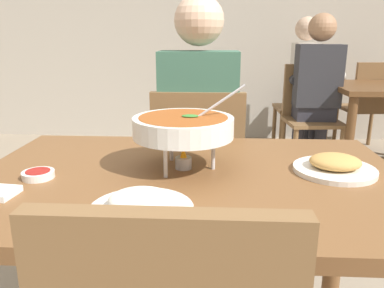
{
  "coord_description": "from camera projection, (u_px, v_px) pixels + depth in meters",
  "views": [
    {
      "loc": [
        0.07,
        -1.05,
        1.14
      ],
      "look_at": [
        0.0,
        0.15,
        0.79
      ],
      "focal_mm": 35.81,
      "sensor_mm": 36.0,
      "label": 1
    }
  ],
  "objects": [
    {
      "name": "chair_bg_middle",
      "position": [
        310.0,
        111.0,
        3.3
      ],
      "size": [
        0.47,
        0.47,
        0.9
      ],
      "color": "brown",
      "rests_on": "ground_plane"
    },
    {
      "name": "rice_plate",
      "position": [
        141.0,
        205.0,
        0.87
      ],
      "size": [
        0.24,
        0.24,
        0.06
      ],
      "color": "white",
      "rests_on": "dining_table_main"
    },
    {
      "name": "diner_main",
      "position": [
        199.0,
        120.0,
        1.83
      ],
      "size": [
        0.4,
        0.45,
        1.31
      ],
      "color": "#2D2D38",
      "rests_on": "ground_plane"
    },
    {
      "name": "patron_bg_left",
      "position": [
        307.0,
        77.0,
        3.71
      ],
      "size": [
        0.45,
        0.4,
        1.31
      ],
      "color": "#2D2D38",
      "rests_on": "ground_plane"
    },
    {
      "name": "cafe_rear_partition",
      "position": [
        209.0,
        0.0,
        4.1
      ],
      "size": [
        10.0,
        0.1,
        3.0
      ],
      "primitive_type": "cube",
      "color": "#BCB2A3",
      "rests_on": "ground_plane"
    },
    {
      "name": "chair_bg_left",
      "position": [
        308.0,
        101.0,
        3.81
      ],
      "size": [
        0.45,
        0.45,
        0.9
      ],
      "color": "brown",
      "rests_on": "ground_plane"
    },
    {
      "name": "dining_table_main",
      "position": [
        189.0,
        209.0,
        1.15
      ],
      "size": [
        1.26,
        0.84,
        0.74
      ],
      "color": "brown",
      "rests_on": "ground_plane"
    },
    {
      "name": "curry_bowl",
      "position": [
        183.0,
        127.0,
        1.13
      ],
      "size": [
        0.33,
        0.3,
        0.26
      ],
      "color": "silver",
      "rests_on": "dining_table_main"
    },
    {
      "name": "sauce_dish",
      "position": [
        38.0,
        174.0,
        1.09
      ],
      "size": [
        0.09,
        0.09,
        0.02
      ],
      "color": "white",
      "rests_on": "dining_table_main"
    },
    {
      "name": "appetizer_plate",
      "position": [
        335.0,
        166.0,
        1.13
      ],
      "size": [
        0.24,
        0.24,
        0.06
      ],
      "color": "white",
      "rests_on": "dining_table_main"
    },
    {
      "name": "patron_bg_middle",
      "position": [
        316.0,
        84.0,
        3.18
      ],
      "size": [
        0.4,
        0.45,
        1.31
      ],
      "color": "#2D2D38",
      "rests_on": "ground_plane"
    },
    {
      "name": "chair_diner_main",
      "position": [
        198.0,
        169.0,
        1.86
      ],
      "size": [
        0.44,
        0.44,
        0.9
      ],
      "color": "brown",
      "rests_on": "ground_plane"
    },
    {
      "name": "chair_bg_corner",
      "position": [
        369.0,
        103.0,
        3.72
      ],
      "size": [
        0.48,
        0.48,
        0.9
      ],
      "color": "brown",
      "rests_on": "ground_plane"
    }
  ]
}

